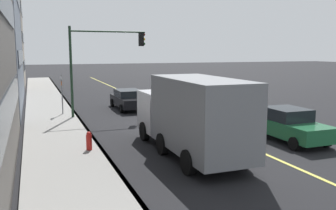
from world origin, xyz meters
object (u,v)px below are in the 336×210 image
Objects in this scene: street_sign_post at (62,92)px; truck_gray at (191,114)px; car_maroon at (197,97)px; fire_hydrant at (89,143)px; car_green at (289,125)px; traffic_light_mast at (101,55)px; car_black at (129,99)px.

truck_gray is at bearing -159.52° from street_sign_post.
car_maroon is 13.63m from truck_gray.
car_maroon is at bearing -43.35° from fire_hydrant.
car_green is at bearing -84.14° from truck_gray.
truck_gray is at bearing -169.37° from traffic_light_mast.
car_black reaches higher than fire_hydrant.
car_black is 5.10m from street_sign_post.
car_black is 0.80× the size of traffic_light_mast.
street_sign_post is at bearing 105.54° from car_black.
street_sign_post is (11.33, 4.23, -0.10)m from truck_gray.
fire_hydrant is (-10.48, 9.89, -0.23)m from car_maroon.
traffic_light_mast reaches higher than car_maroon.
fire_hydrant is at bearing 66.07° from truck_gray.
car_green reaches higher than car_maroon.
car_maroon is at bearing -85.02° from street_sign_post.
truck_gray reaches higher than fire_hydrant.
car_green is 0.75× the size of traffic_light_mast.
car_green is 14.46m from street_sign_post.
traffic_light_mast reaches higher than fire_hydrant.
street_sign_post is (10.78, 9.61, 0.83)m from car_green.
traffic_light_mast is (-2.32, 7.82, 3.32)m from car_maroon.
car_green is at bearing -138.29° from street_sign_post.
car_black is at bearing -2.77° from truck_gray.
car_black is at bearing 21.44° from car_green.
truck_gray reaches higher than car_green.
car_green is 11.68m from car_maroon.
car_black is 11.84m from fire_hydrant.
truck_gray reaches higher than car_black.
car_green is 5.48m from truck_gray.
car_green is 4.63× the size of fire_hydrant.
car_maroon is at bearing -2.88° from car_green.
car_green is at bearing -97.29° from fire_hydrant.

